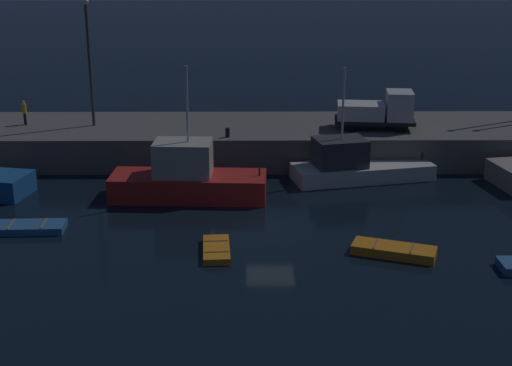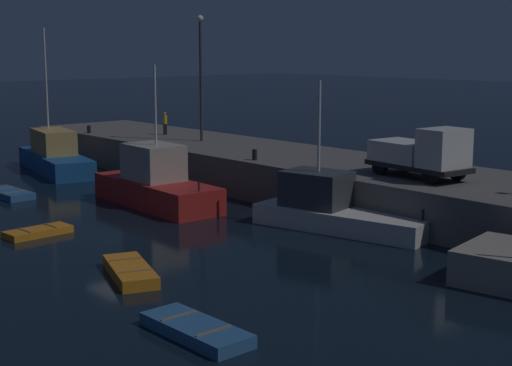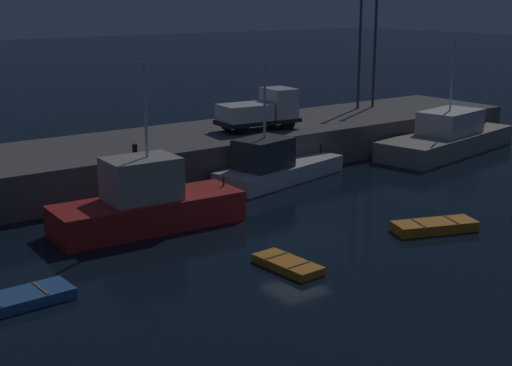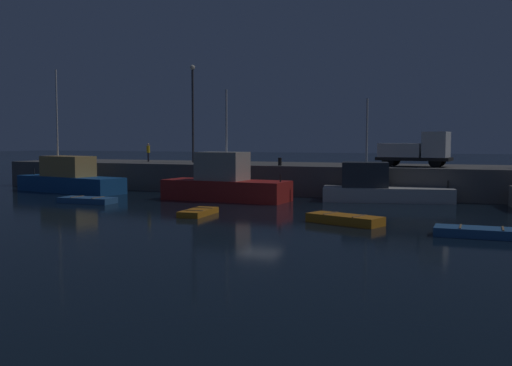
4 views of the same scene
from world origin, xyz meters
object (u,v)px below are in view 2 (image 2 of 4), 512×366
dinghy_red_small (196,330)px  fishing_boat_orange (334,209)px  fishing_trawler_red (156,184)px  bollard_west (89,129)px  utility_truck (422,153)px  rowboat_blue_far (38,232)px  dockworker (165,122)px  dinghy_orange_near (130,271)px  bollard_central (255,155)px  fishing_boat_blue (55,156)px  rowboat_white_mid (8,193)px  lamp_post_west (201,69)px

dinghy_red_small → fishing_boat_orange: bearing=116.6°
fishing_trawler_red → bollard_west: 17.41m
utility_truck → bollard_west: bearing=-175.4°
fishing_boat_orange → dinghy_red_small: size_ratio=2.32×
fishing_trawler_red → rowboat_blue_far: fishing_trawler_red is taller
utility_truck → dockworker: utility_truck is taller
dinghy_orange_near → dockworker: dockworker is taller
fishing_trawler_red → dinghy_orange_near: size_ratio=2.19×
dinghy_red_small → bollard_west: bollard_west is taller
fishing_boat_orange → dockworker: fishing_boat_orange is taller
fishing_boat_orange → rowboat_blue_far: fishing_boat_orange is taller
utility_truck → bollard_central: utility_truck is taller
dinghy_orange_near → fishing_boat_orange: bearing=91.3°
bollard_central → fishing_trawler_red: bearing=-112.5°
fishing_boat_blue → dinghy_red_small: size_ratio=2.69×
rowboat_white_mid → bollard_central: bollard_central is taller
lamp_post_west → bollard_west: 11.13m
fishing_boat_orange → dockworker: bearing=166.1°
fishing_trawler_red → dockworker: bearing=143.1°
rowboat_white_mid → fishing_trawler_red: bearing=33.1°
fishing_trawler_red → dockworker: (-11.83, 8.87, 2.02)m
fishing_boat_orange → utility_truck: 5.23m
fishing_boat_blue → lamp_post_west: bearing=44.2°
rowboat_white_mid → utility_truck: size_ratio=0.70×
utility_truck → bollard_central: bearing=-168.0°
rowboat_white_mid → dockworker: dockworker is taller
fishing_boat_blue → bollard_central: (16.79, 4.04, 1.47)m
fishing_boat_orange → rowboat_blue_far: (-8.20, -11.41, -0.78)m
fishing_boat_blue → dinghy_orange_near: size_ratio=2.56×
dinghy_red_small → bollard_central: (-14.78, 15.40, 2.37)m
utility_truck → lamp_post_west: bearing=176.7°
lamp_post_west → rowboat_white_mid: bearing=-93.3°
dockworker → bollard_central: (14.04, -3.53, -0.65)m
fishing_boat_blue → rowboat_blue_far: fishing_boat_blue is taller
fishing_boat_orange → dockworker: size_ratio=5.46×
dockworker → lamp_post_west: bearing=-3.1°
dinghy_red_small → rowboat_blue_far: 15.09m
fishing_trawler_red → rowboat_white_mid: size_ratio=2.37×
dinghy_red_small → rowboat_white_mid: bearing=168.7°
rowboat_white_mid → dinghy_red_small: (24.83, -4.95, 0.01)m
lamp_post_west → dockworker: (-4.77, 0.26, -3.99)m
lamp_post_west → bollard_central: (9.27, -3.27, -4.64)m
fishing_trawler_red → utility_truck: (12.28, 7.49, 2.29)m
fishing_trawler_red → fishing_boat_orange: size_ratio=0.99×
rowboat_white_mid → bollard_central: 14.69m
fishing_trawler_red → fishing_boat_orange: 10.80m
fishing_trawler_red → fishing_boat_blue: bearing=174.9°
fishing_trawler_red → bollard_central: bearing=67.5°
fishing_trawler_red → rowboat_blue_far: (2.04, -7.99, -1.05)m
dinghy_orange_near → dockworker: bearing=142.4°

